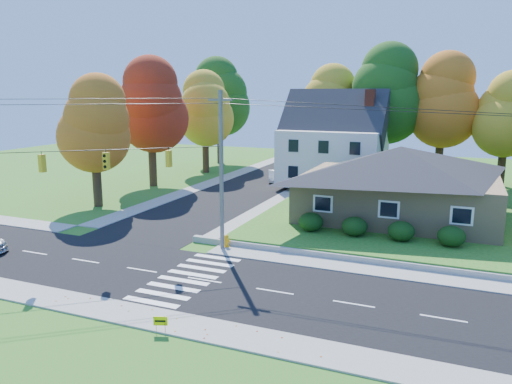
% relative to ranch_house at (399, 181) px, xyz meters
% --- Properties ---
extents(ground, '(120.00, 120.00, 0.00)m').
position_rel_ranch_house_xyz_m(ground, '(-8.00, -16.00, -3.27)').
color(ground, '#3D7923').
extents(road_main, '(90.00, 8.00, 0.02)m').
position_rel_ranch_house_xyz_m(road_main, '(-8.00, -16.00, -3.26)').
color(road_main, black).
rests_on(road_main, ground).
extents(road_cross, '(8.00, 44.00, 0.02)m').
position_rel_ranch_house_xyz_m(road_cross, '(-16.00, 10.00, -3.25)').
color(road_cross, black).
rests_on(road_cross, ground).
extents(sidewalk_north, '(90.00, 2.00, 0.08)m').
position_rel_ranch_house_xyz_m(sidewalk_north, '(-8.00, -11.00, -3.23)').
color(sidewalk_north, '#9C9A90').
rests_on(sidewalk_north, ground).
extents(sidewalk_south, '(90.00, 2.00, 0.08)m').
position_rel_ranch_house_xyz_m(sidewalk_south, '(-8.00, -21.00, -3.23)').
color(sidewalk_south, '#9C9A90').
rests_on(sidewalk_south, ground).
extents(lawn, '(30.00, 30.00, 0.50)m').
position_rel_ranch_house_xyz_m(lawn, '(5.00, 5.00, -3.02)').
color(lawn, '#3D7923').
rests_on(lawn, ground).
extents(ranch_house, '(14.60, 10.60, 5.40)m').
position_rel_ranch_house_xyz_m(ranch_house, '(0.00, 0.00, 0.00)').
color(ranch_house, tan).
rests_on(ranch_house, lawn).
extents(colonial_house, '(10.40, 8.40, 9.60)m').
position_rel_ranch_house_xyz_m(colonial_house, '(-7.96, 12.00, 1.32)').
color(colonial_house, silver).
rests_on(colonial_house, lawn).
extents(hedge_row, '(10.70, 1.70, 1.27)m').
position_rel_ranch_house_xyz_m(hedge_row, '(-0.50, -6.20, -2.13)').
color(hedge_row, '#163A10').
rests_on(hedge_row, lawn).
extents(traffic_infrastructure, '(38.10, 10.66, 10.00)m').
position_rel_ranch_house_xyz_m(traffic_infrastructure, '(-8.15, -14.65, 1.88)').
color(traffic_infrastructure, '#666059').
rests_on(traffic_infrastructure, ground).
extents(tree_lot_0, '(6.72, 6.72, 12.51)m').
position_rel_ranch_house_xyz_m(tree_lot_0, '(-10.00, 18.00, 5.04)').
color(tree_lot_0, '#3F2A19').
rests_on(tree_lot_0, lawn).
extents(tree_lot_1, '(7.84, 7.84, 14.60)m').
position_rel_ranch_house_xyz_m(tree_lot_1, '(-4.00, 17.00, 6.35)').
color(tree_lot_1, '#3F2A19').
rests_on(tree_lot_1, lawn).
extents(tree_lot_2, '(7.28, 7.28, 13.56)m').
position_rel_ranch_house_xyz_m(tree_lot_2, '(2.00, 18.00, 5.70)').
color(tree_lot_2, '#3F2A19').
rests_on(tree_lot_2, lawn).
extents(tree_lot_3, '(6.16, 6.16, 11.47)m').
position_rel_ranch_house_xyz_m(tree_lot_3, '(8.00, 17.00, 4.39)').
color(tree_lot_3, '#3F2A19').
rests_on(tree_lot_3, lawn).
extents(tree_west_0, '(6.16, 6.16, 11.47)m').
position_rel_ranch_house_xyz_m(tree_west_0, '(-25.00, -4.00, 3.89)').
color(tree_west_0, '#3F2A19').
rests_on(tree_west_0, ground).
extents(tree_west_1, '(7.28, 7.28, 13.56)m').
position_rel_ranch_house_xyz_m(tree_west_1, '(-26.00, 6.00, 5.20)').
color(tree_west_1, '#3F2A19').
rests_on(tree_west_1, ground).
extents(tree_west_2, '(6.72, 6.72, 12.51)m').
position_rel_ranch_house_xyz_m(tree_west_2, '(-25.00, 16.00, 4.54)').
color(tree_west_2, '#3F2A19').
rests_on(tree_west_2, ground).
extents(tree_west_3, '(7.84, 7.84, 14.60)m').
position_rel_ranch_house_xyz_m(tree_west_3, '(-27.00, 24.00, 5.85)').
color(tree_west_3, '#3F2A19').
rests_on(tree_west_3, ground).
extents(white_car, '(2.64, 4.01, 1.25)m').
position_rel_ranch_house_xyz_m(white_car, '(-14.84, 13.09, -2.62)').
color(white_car, silver).
rests_on(white_car, road_cross).
extents(fire_hydrant, '(0.50, 0.39, 0.88)m').
position_rel_ranch_house_xyz_m(fire_hydrant, '(-9.37, -10.45, -2.85)').
color(fire_hydrant, '#FEAD10').
rests_on(fire_hydrant, ground).
extents(yard_sign, '(0.57, 0.23, 0.74)m').
position_rel_ranch_house_xyz_m(yard_sign, '(-6.87, -21.93, -2.74)').
color(yard_sign, black).
rests_on(yard_sign, ground).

